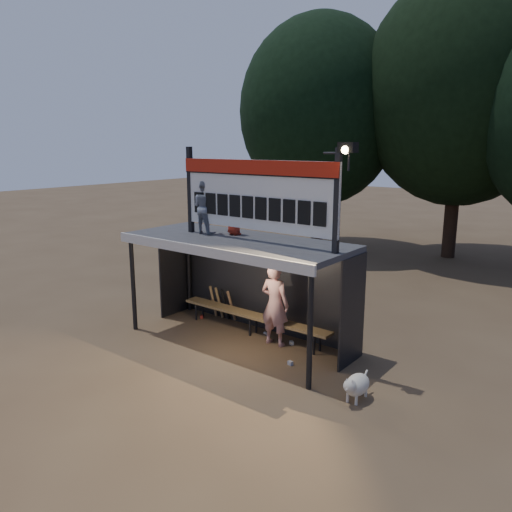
% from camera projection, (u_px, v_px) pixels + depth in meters
% --- Properties ---
extents(ground, '(80.00, 80.00, 0.00)m').
position_uv_depth(ground, '(238.00, 341.00, 11.05)').
color(ground, '#503C28').
rests_on(ground, ground).
extents(player, '(0.69, 0.47, 1.83)m').
position_uv_depth(player, '(275.00, 304.00, 10.71)').
color(player, white).
rests_on(player, ground).
extents(child_a, '(0.58, 0.46, 1.18)m').
position_uv_depth(child_a, '(205.00, 207.00, 11.03)').
color(child_a, gray).
rests_on(child_a, dugout_shelter).
extents(child_b, '(0.49, 0.39, 0.87)m').
position_uv_depth(child_b, '(234.00, 215.00, 10.92)').
color(child_b, '#A42719').
rests_on(child_b, dugout_shelter).
extents(dugout_shelter, '(5.10, 2.08, 2.32)m').
position_uv_depth(dugout_shelter, '(244.00, 258.00, 10.83)').
color(dugout_shelter, '#3A3A3C').
rests_on(dugout_shelter, ground).
extents(scoreboard_assembly, '(4.10, 0.27, 1.99)m').
position_uv_depth(scoreboard_assembly, '(258.00, 193.00, 9.98)').
color(scoreboard_assembly, black).
rests_on(scoreboard_assembly, dugout_shelter).
extents(bench, '(4.00, 0.35, 0.48)m').
position_uv_depth(bench, '(253.00, 316.00, 11.38)').
color(bench, olive).
rests_on(bench, ground).
extents(tree_left, '(6.46, 6.46, 9.27)m').
position_uv_depth(tree_left, '(320.00, 112.00, 19.94)').
color(tree_left, '#311E16').
rests_on(tree_left, ground).
extents(tree_mid, '(7.22, 7.22, 10.36)m').
position_uv_depth(tree_mid, '(462.00, 90.00, 17.96)').
color(tree_mid, '#312016').
rests_on(tree_mid, ground).
extents(dog, '(0.36, 0.81, 0.49)m').
position_uv_depth(dog, '(356.00, 385.00, 8.46)').
color(dog, beige).
rests_on(dog, ground).
extents(bats, '(0.68, 0.35, 0.84)m').
position_uv_depth(bats, '(222.00, 304.00, 12.30)').
color(bats, '#A37B4C').
rests_on(bats, ground).
extents(litter, '(3.90, 1.25, 0.08)m').
position_uv_depth(litter, '(274.00, 340.00, 11.02)').
color(litter, '#A3281C').
rests_on(litter, ground).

